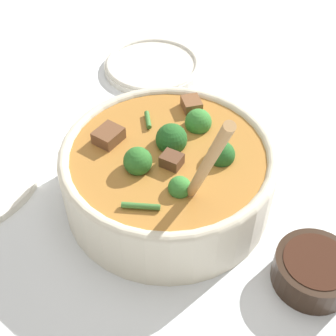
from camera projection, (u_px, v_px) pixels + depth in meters
ground_plane at (168, 198)px, 0.67m from camera, size 4.00×4.00×0.00m
stew_bowl at (168, 171)px, 0.63m from camera, size 0.29×0.29×0.25m
condiment_bowl at (314, 269)px, 0.56m from camera, size 0.10×0.10×0.04m
empty_plate at (153, 65)px, 0.90m from camera, size 0.19×0.19×0.02m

